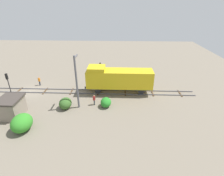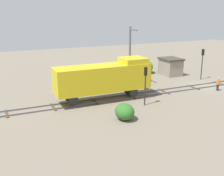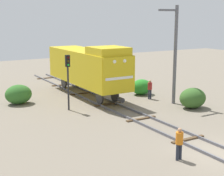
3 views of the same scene
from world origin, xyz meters
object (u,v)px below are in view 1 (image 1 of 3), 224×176
(locomotive, at_px, (118,78))
(traffic_signal_mid, at_px, (100,70))
(worker_near_track, at_px, (39,80))
(worker_by_signal, at_px, (94,99))
(relay_hut, at_px, (11,107))
(catenary_mast, at_px, (77,81))
(traffic_signal_near, at_px, (8,82))

(locomotive, relative_size, traffic_signal_mid, 2.70)
(traffic_signal_mid, bearing_deg, worker_near_track, -85.06)
(traffic_signal_mid, height_order, worker_by_signal, traffic_signal_mid)
(relay_hut, bearing_deg, worker_by_signal, 106.71)
(worker_by_signal, xyz_separation_m, catenary_mast, (0.74, -2.24, 3.26))
(locomotive, height_order, traffic_signal_near, locomotive)
(locomotive, relative_size, worker_near_track, 6.82)
(traffic_signal_near, xyz_separation_m, worker_near_track, (-5.60, 2.16, -2.16))
(relay_hut, bearing_deg, traffic_signal_mid, 134.10)
(traffic_signal_mid, bearing_deg, locomotive, 44.96)
(relay_hut, bearing_deg, worker_near_track, -178.13)
(worker_by_signal, bearing_deg, worker_near_track, 84.14)
(traffic_signal_mid, height_order, catenary_mast, catenary_mast)
(worker_near_track, relative_size, catenary_mast, 0.21)
(traffic_signal_mid, relative_size, relay_hut, 1.23)
(locomotive, distance_m, worker_near_track, 15.26)
(locomotive, distance_m, worker_by_signal, 5.84)
(locomotive, bearing_deg, relay_hut, -62.88)
(traffic_signal_mid, height_order, worker_near_track, traffic_signal_mid)
(worker_near_track, bearing_deg, catenary_mast, -49.84)
(traffic_signal_near, height_order, relay_hut, traffic_signal_near)
(traffic_signal_near, relative_size, catenary_mast, 0.57)
(traffic_signal_near, xyz_separation_m, worker_by_signal, (1.00, 13.48, -2.16))
(locomotive, bearing_deg, traffic_signal_mid, -135.04)
(traffic_signal_near, height_order, worker_by_signal, traffic_signal_near)
(traffic_signal_near, xyz_separation_m, relay_hut, (4.30, 2.49, -1.76))
(traffic_signal_mid, bearing_deg, worker_by_signal, -1.94)
(traffic_signal_near, bearing_deg, catenary_mast, 81.20)
(traffic_signal_mid, distance_m, worker_near_track, 11.78)
(traffic_signal_mid, distance_m, relay_hut, 15.74)
(locomotive, xyz_separation_m, traffic_signal_mid, (-3.40, -3.40, 0.21))
(catenary_mast, bearing_deg, traffic_signal_mid, 163.31)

